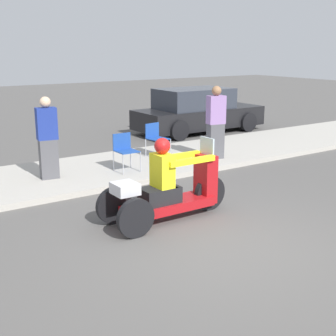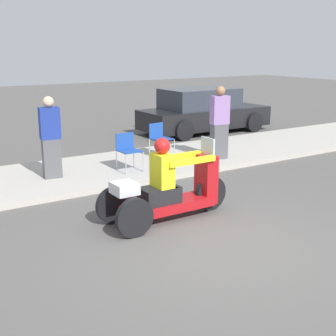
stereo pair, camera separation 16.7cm
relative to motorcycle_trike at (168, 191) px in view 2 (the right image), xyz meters
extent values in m
plane|color=#565451|center=(0.11, -1.27, -0.50)|extent=(60.00, 60.00, 0.00)
cube|color=#B2ADA3|center=(0.11, 3.33, -0.44)|extent=(28.00, 2.80, 0.12)
cylinder|color=black|center=(0.88, 0.00, -0.19)|extent=(0.61, 0.10, 0.61)
cylinder|color=black|center=(-0.83, -0.35, -0.19)|extent=(0.61, 0.10, 0.61)
cylinder|color=black|center=(-0.83, 0.35, -0.19)|extent=(0.61, 0.10, 0.61)
cube|color=#AD1419|center=(0.00, 0.00, -0.25)|extent=(1.60, 0.49, 0.15)
cube|color=black|center=(-0.16, 0.00, -0.04)|extent=(0.64, 0.38, 0.27)
cube|color=#AD1419|center=(0.78, 0.00, 0.09)|extent=(0.24, 0.38, 0.84)
cube|color=silver|center=(0.80, 0.00, 0.66)|extent=(0.03, 0.35, 0.30)
cube|color=silver|center=(-0.80, 0.00, 0.18)|extent=(0.36, 0.38, 0.18)
cube|color=yellow|center=(-0.11, 0.00, 0.37)|extent=(0.26, 0.38, 0.55)
sphere|color=red|center=(-0.11, 0.00, 0.77)|extent=(0.26, 0.26, 0.26)
cube|color=#38476B|center=(0.02, -0.12, -0.04)|extent=(0.14, 0.14, 0.27)
cube|color=#38476B|center=(0.02, 0.12, -0.04)|extent=(0.14, 0.14, 0.27)
cube|color=yellow|center=(0.33, -0.20, 0.51)|extent=(0.89, 0.09, 0.09)
cube|color=yellow|center=(0.33, 0.20, 0.51)|extent=(0.89, 0.09, 0.09)
cube|color=#515156|center=(3.15, 2.61, 0.05)|extent=(0.42, 0.32, 0.86)
cube|color=#9972B2|center=(3.15, 2.61, 0.82)|extent=(0.46, 0.33, 0.68)
sphere|color=#9E704C|center=(3.15, 2.61, 1.28)|extent=(0.23, 0.23, 0.23)
cube|color=#515156|center=(-0.88, 3.14, 0.04)|extent=(0.40, 0.29, 0.83)
cube|color=navy|center=(-0.88, 3.14, 0.78)|extent=(0.44, 0.30, 0.66)
sphere|color=beige|center=(-0.88, 3.14, 1.22)|extent=(0.22, 0.22, 0.22)
cylinder|color=#A5A8AD|center=(1.91, 3.29, -0.16)|extent=(0.02, 0.02, 0.44)
cylinder|color=#A5A8AD|center=(2.34, 3.37, -0.16)|extent=(0.02, 0.02, 0.44)
cylinder|color=#A5A8AD|center=(1.83, 3.73, -0.16)|extent=(0.02, 0.02, 0.44)
cylinder|color=#A5A8AD|center=(2.27, 3.80, -0.16)|extent=(0.02, 0.02, 0.44)
cube|color=#1E479E|center=(2.09, 3.55, 0.07)|extent=(0.51, 0.51, 0.02)
cube|color=#1E479E|center=(2.05, 3.76, 0.25)|extent=(0.44, 0.10, 0.38)
cylinder|color=#A5A8AD|center=(0.53, 2.51, -0.16)|extent=(0.02, 0.02, 0.44)
cylinder|color=#A5A8AD|center=(0.97, 2.52, -0.16)|extent=(0.02, 0.02, 0.44)
cylinder|color=#A5A8AD|center=(0.52, 2.95, -0.16)|extent=(0.02, 0.02, 0.44)
cylinder|color=#A5A8AD|center=(0.96, 2.96, -0.16)|extent=(0.02, 0.02, 0.44)
cube|color=#1E479E|center=(0.74, 2.73, 0.07)|extent=(0.44, 0.44, 0.02)
cube|color=#1E479E|center=(0.74, 2.95, 0.25)|extent=(0.44, 0.03, 0.38)
cube|color=black|center=(5.47, 6.27, -0.01)|extent=(4.40, 1.70, 0.63)
cube|color=#2D333D|center=(5.25, 6.27, 0.64)|extent=(2.42, 1.53, 0.66)
cylinder|color=black|center=(6.90, 5.42, -0.18)|extent=(0.64, 0.22, 0.64)
cylinder|color=black|center=(6.90, 7.12, -0.18)|extent=(0.64, 0.22, 0.64)
cylinder|color=black|center=(4.05, 5.42, -0.18)|extent=(0.64, 0.22, 0.64)
cylinder|color=black|center=(4.05, 7.12, -0.18)|extent=(0.64, 0.22, 0.64)
camera|label=1|loc=(-4.11, -6.10, 2.32)|focal=50.00mm
camera|label=2|loc=(-3.97, -6.19, 2.32)|focal=50.00mm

